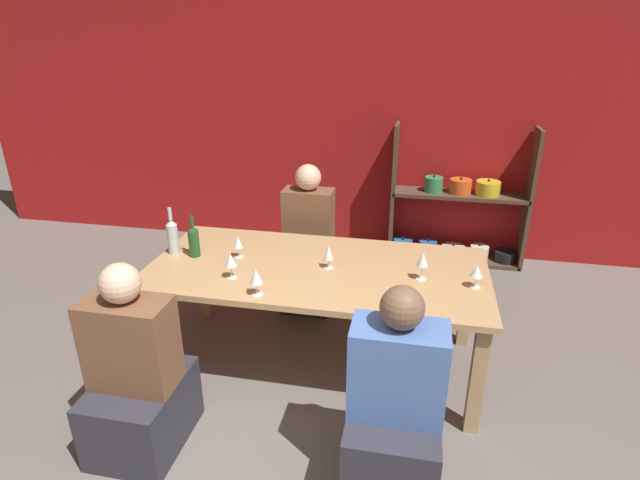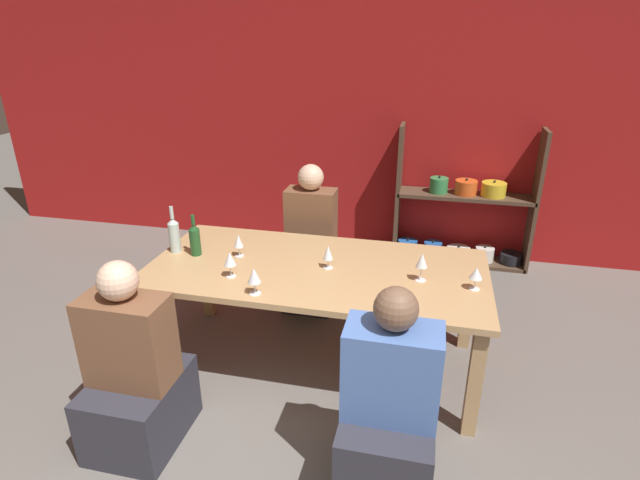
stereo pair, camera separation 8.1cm
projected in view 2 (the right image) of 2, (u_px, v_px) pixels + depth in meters
wall_back_red at (378, 122)px, 4.96m from camera, size 8.80×0.06×2.70m
shelf_unit at (462, 219)px, 4.94m from camera, size 1.32×0.30×1.37m
dining_table at (317, 278)px, 3.31m from camera, size 2.21×1.06×0.76m
wine_bottle_green at (195, 239)px, 3.41m from camera, size 0.07×0.07×0.29m
wine_bottle_dark at (174, 234)px, 3.45m from camera, size 0.08×0.08×0.33m
wine_glass_red_a at (476, 274)px, 2.95m from camera, size 0.08×0.08×0.14m
wine_glass_red_b at (230, 260)px, 3.10m from camera, size 0.08×0.08×0.17m
wine_glass_white_a at (238, 242)px, 3.39m from camera, size 0.07×0.07×0.16m
wine_glass_empty_a at (328, 253)px, 3.22m from camera, size 0.07×0.07×0.16m
wine_glass_white_b at (422, 261)px, 3.05m from camera, size 0.07×0.07×0.19m
wine_glass_empty_b at (254, 276)px, 2.90m from camera, size 0.08×0.08×0.17m
person_near_a at (388, 418)px, 2.49m from camera, size 0.46×0.57×1.14m
person_far_a at (311, 255)px, 4.19m from camera, size 0.40×0.50×1.23m
person_near_b at (135, 380)px, 2.77m from camera, size 0.46×0.57×1.13m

